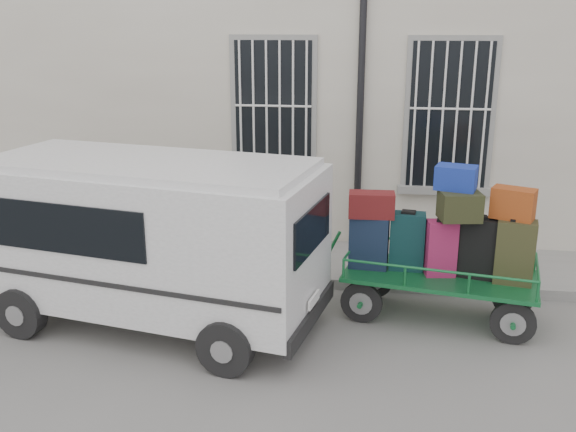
# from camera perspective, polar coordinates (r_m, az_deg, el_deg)

# --- Properties ---
(ground) EXTENTS (80.00, 80.00, 0.00)m
(ground) POSITION_cam_1_polar(r_m,az_deg,el_deg) (7.98, -1.55, -10.15)
(ground) COLOR slate
(ground) RESTS_ON ground
(building) EXTENTS (24.00, 5.15, 6.00)m
(building) POSITION_cam_1_polar(r_m,az_deg,el_deg) (12.57, 2.33, 14.10)
(building) COLOR #BEB5A2
(building) RESTS_ON ground
(sidewalk) EXTENTS (24.00, 1.70, 0.15)m
(sidewalk) POSITION_cam_1_polar(r_m,az_deg,el_deg) (9.94, 0.41, -4.01)
(sidewalk) COLOR gray
(sidewalk) RESTS_ON ground
(luggage_cart) EXTENTS (2.80, 1.48, 1.99)m
(luggage_cart) POSITION_cam_1_polar(r_m,az_deg,el_deg) (8.13, 13.54, -2.72)
(luggage_cart) COLOR black
(luggage_cart) RESTS_ON ground
(van) EXTENTS (4.38, 2.50, 2.08)m
(van) POSITION_cam_1_polar(r_m,az_deg,el_deg) (7.90, -12.11, -1.43)
(van) COLOR silver
(van) RESTS_ON ground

